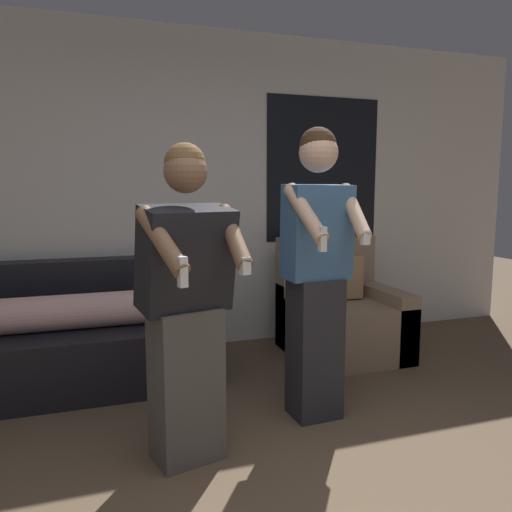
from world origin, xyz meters
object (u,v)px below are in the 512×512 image
object	(u,v)px
person_right	(317,271)
couch	(69,340)
armchair	(340,316)
person_left	(187,308)

from	to	relation	value
person_right	couch	bearing A→B (deg)	143.01
couch	person_right	world-z (taller)	person_right
couch	armchair	world-z (taller)	armchair
armchair	person_left	size ratio (longest dim) A/B	0.60
armchair	person_right	xyz separation A→B (m)	(-0.70, -1.00, 0.58)
armchair	person_left	distance (m)	2.03
armchair	person_left	world-z (taller)	person_left
couch	person_right	distance (m)	1.89
armchair	person_right	size ratio (longest dim) A/B	0.55
armchair	person_left	bearing A→B (deg)	-140.78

